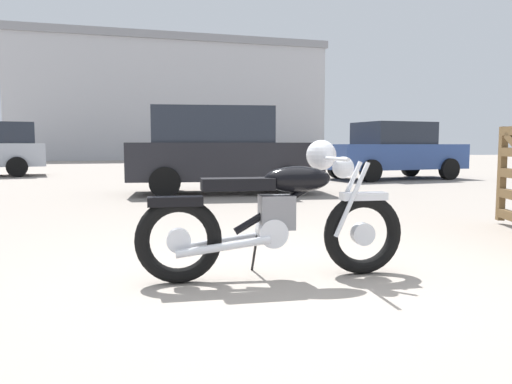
% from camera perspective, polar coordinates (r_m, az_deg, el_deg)
% --- Properties ---
extents(ground_plane, '(80.00, 80.00, 0.00)m').
position_cam_1_polar(ground_plane, '(3.77, 4.08, -10.36)').
color(ground_plane, gray).
extents(vintage_motorcycle, '(2.08, 0.74, 1.07)m').
position_cam_1_polar(vintage_motorcycle, '(3.87, 2.75, -2.51)').
color(vintage_motorcycle, black).
rests_on(vintage_motorcycle, ground_plane).
extents(blue_hatchback_right, '(4.41, 2.40, 1.67)m').
position_cam_1_polar(blue_hatchback_right, '(15.49, 15.21, 4.51)').
color(blue_hatchback_right, black).
rests_on(blue_hatchback_right, ground_plane).
extents(dark_sedan_left, '(4.04, 2.11, 1.78)m').
position_cam_1_polar(dark_sedan_left, '(10.56, -4.04, 4.80)').
color(dark_sedan_left, black).
rests_on(dark_sedan_left, ground_plane).
extents(industrial_building, '(22.10, 14.13, 8.32)m').
position_cam_1_polar(industrial_building, '(40.36, -10.10, 9.78)').
color(industrial_building, '#B2B2B7').
rests_on(industrial_building, ground_plane).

